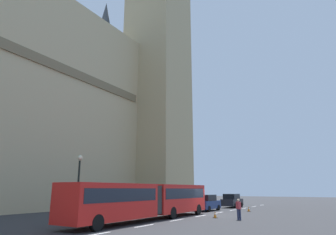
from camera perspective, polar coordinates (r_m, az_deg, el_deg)
The scene contains 9 objects.
ground_plane at distance 31.13m, azimuth 7.72°, elevation -18.26°, with size 160.00×160.00×0.00m, color #333335.
lane_centre_marking at distance 33.91m, azimuth 9.90°, elevation -17.80°, with size 39.00×0.16×0.01m.
articulated_bus at distance 25.44m, azimuth -3.88°, elevation -15.44°, with size 17.23×2.54×2.90m.
sedan_lead at distance 36.52m, azimuth 7.58°, elevation -16.15°, with size 4.40×1.86×1.85m.
sedan_trailing at distance 43.76m, azimuth 12.39°, elevation -15.55°, with size 4.40×1.86×1.85m.
traffic_cone_west at distance 27.77m, azimuth 9.15°, elevation -18.18°, with size 0.36×0.36×0.58m.
traffic_cone_middle at distance 36.31m, azimuth 15.44°, elevation -16.80°, with size 0.36×0.36×0.58m.
street_lamp at distance 25.73m, azimuth -17.07°, elevation -11.94°, with size 0.44×0.44×5.27m.
pedestrian_near_cones at distance 26.45m, azimuth 13.61°, elevation -16.84°, with size 0.43×0.46×1.69m.
Camera 1 is at (-28.34, -12.65, 2.49)m, focal length 31.29 mm.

